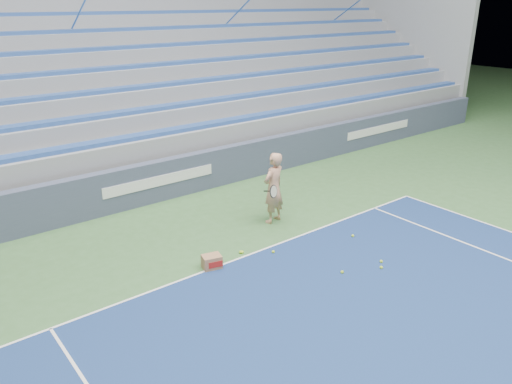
{
  "coord_description": "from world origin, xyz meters",
  "views": [
    {
      "loc": [
        -5.69,
        4.42,
        5.06
      ],
      "look_at": [
        0.59,
        12.38,
        1.15
      ],
      "focal_mm": 35.0,
      "sensor_mm": 36.0,
      "label": 1
    }
  ],
  "objects": [
    {
      "name": "tennis_player",
      "position": [
        1.52,
        12.9,
        0.87
      ],
      "size": [
        0.96,
        0.89,
        1.75
      ],
      "color": "tan",
      "rests_on": "ground"
    },
    {
      "name": "bleachers",
      "position": [
        0.0,
        21.6,
        2.36
      ],
      "size": [
        31.0,
        9.15,
        7.3
      ],
      "color": "gray",
      "rests_on": "ground"
    },
    {
      "name": "tennis_ball_1",
      "position": [
        0.99,
        10.14,
        0.03
      ],
      "size": [
        0.07,
        0.07,
        0.07
      ],
      "primitive_type": "sphere",
      "color": "#B9E12E",
      "rests_on": "ground"
    },
    {
      "name": "tennis_ball_4",
      "position": [
        1.94,
        9.94,
        0.03
      ],
      "size": [
        0.07,
        0.07,
        0.07
      ],
      "primitive_type": "sphere",
      "color": "#B9E12E",
      "rests_on": "ground"
    },
    {
      "name": "tennis_ball_2",
      "position": [
        -0.09,
        12.06,
        0.03
      ],
      "size": [
        0.07,
        0.07,
        0.07
      ],
      "primitive_type": "sphere",
      "color": "#B9E12E",
      "rests_on": "ground"
    },
    {
      "name": "ball_box",
      "position": [
        -0.91,
        11.92,
        0.14
      ],
      "size": [
        0.43,
        0.37,
        0.28
      ],
      "color": "#996C4A",
      "rests_on": "ground"
    },
    {
      "name": "tennis_ball_0",
      "position": [
        -0.06,
        12.04,
        0.03
      ],
      "size": [
        0.07,
        0.07,
        0.07
      ],
      "primitive_type": "sphere",
      "color": "#B9E12E",
      "rests_on": "ground"
    },
    {
      "name": "sponsor_barrier",
      "position": [
        0.0,
        15.88,
        0.55
      ],
      "size": [
        30.0,
        0.32,
        1.1
      ],
      "color": "#3D455D",
      "rests_on": "ground"
    },
    {
      "name": "tennis_ball_5",
      "position": [
        1.74,
        9.78,
        0.03
      ],
      "size": [
        0.07,
        0.07,
        0.07
      ],
      "primitive_type": "sphere",
      "color": "#B9E12E",
      "rests_on": "ground"
    },
    {
      "name": "tennis_ball_3",
      "position": [
        0.47,
        11.64,
        0.03
      ],
      "size": [
        0.07,
        0.07,
        0.07
      ],
      "primitive_type": "sphere",
      "color": "#B9E12E",
      "rests_on": "ground"
    },
    {
      "name": "tennis_ball_6",
      "position": [
        2.39,
        11.1,
        0.03
      ],
      "size": [
        0.07,
        0.07,
        0.07
      ],
      "primitive_type": "sphere",
      "color": "#B9E12E",
      "rests_on": "ground"
    }
  ]
}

